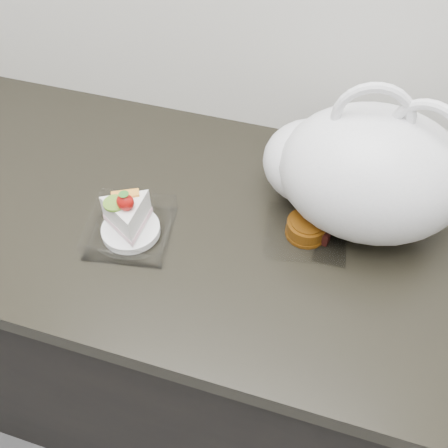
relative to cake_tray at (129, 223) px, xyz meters
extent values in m
cube|color=black|center=(0.07, 0.09, -0.50)|extent=(2.00, 0.60, 0.86)
cube|color=black|center=(0.07, 0.09, -0.05)|extent=(2.04, 0.64, 0.04)
cube|color=white|center=(0.00, 0.00, -0.03)|extent=(0.17, 0.17, 0.00)
cylinder|color=white|center=(0.00, 0.00, -0.02)|extent=(0.11, 0.11, 0.01)
ellipsoid|color=red|center=(0.01, -0.01, 0.07)|extent=(0.03, 0.03, 0.03)
cone|color=#2D7223|center=(0.01, -0.01, 0.08)|extent=(0.02, 0.02, 0.01)
cylinder|color=olive|center=(-0.02, -0.01, 0.06)|extent=(0.04, 0.04, 0.00)
cube|color=orange|center=(-0.01, 0.02, 0.05)|extent=(0.05, 0.04, 0.00)
cube|color=white|center=(0.31, 0.10, -0.03)|extent=(0.17, 0.16, 0.00)
cylinder|color=brown|center=(0.31, 0.10, -0.01)|extent=(0.10, 0.10, 0.03)
cylinder|color=brown|center=(0.31, 0.10, -0.03)|extent=(0.10, 0.10, 0.01)
cylinder|color=brown|center=(0.31, 0.10, 0.00)|extent=(0.08, 0.08, 0.00)
cube|color=black|center=(0.35, 0.09, -0.02)|extent=(0.02, 0.02, 0.03)
ellipsoid|color=white|center=(0.40, 0.16, 0.09)|extent=(0.35, 0.28, 0.24)
ellipsoid|color=white|center=(0.30, 0.19, 0.06)|extent=(0.21, 0.19, 0.16)
torus|color=white|center=(0.38, 0.16, 0.20)|extent=(0.13, 0.03, 0.13)
torus|color=white|center=(0.47, 0.15, 0.20)|extent=(0.12, 0.05, 0.12)
camera|label=1|loc=(0.35, -0.53, 0.69)|focal=40.00mm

